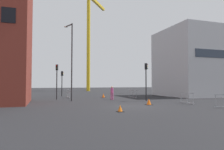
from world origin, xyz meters
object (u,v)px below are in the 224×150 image
Objects in this scene: pedestrian_walking at (112,92)px; traffic_light_verge at (146,76)px; traffic_cone_striped at (149,102)px; traffic_cone_on_verge at (120,109)px; traffic_light_corner at (62,79)px; traffic_light_crosswalk at (57,76)px; streetlamp_tall at (71,56)px; traffic_cone_by_barrier at (103,96)px; construction_crane at (89,27)px.

traffic_light_verge is at bearing -40.10° from pedestrian_walking.
pedestrian_walking reaches higher than traffic_cone_striped.
traffic_light_verge is 7.36× the size of traffic_cone_striped.
pedestrian_walking reaches higher than traffic_cone_on_verge.
pedestrian_walking is (-3.17, 2.67, -1.89)m from traffic_light_verge.
traffic_light_crosswalk is at bearing -99.81° from traffic_light_corner.
traffic_cone_on_verge is (-5.82, -7.32, -2.61)m from traffic_light_verge.
traffic_light_crosswalk is 2.63× the size of pedestrian_walking.
pedestrian_walking is at bearing -58.83° from traffic_light_corner.
traffic_light_corner is 14.07m from traffic_light_verge.
streetlamp_tall is 8.00m from traffic_cone_by_barrier.
traffic_light_crosswalk is 7.02m from pedestrian_walking.
traffic_light_corner is at bearing 92.11° from streetlamp_tall.
construction_crane is 32.64m from streetlamp_tall.
traffic_cone_striped is 10.60m from traffic_cone_by_barrier.
streetlamp_tall is at bearing 102.94° from traffic_cone_on_verge.
streetlamp_tall is (-7.98, -29.36, -11.82)m from construction_crane.
traffic_light_verge reaches higher than traffic_cone_striped.
traffic_light_verge is at bearing -64.60° from traffic_cone_by_barrier.
streetlamp_tall is 2.06× the size of traffic_light_verge.
traffic_cone_by_barrier is at bearing 115.40° from traffic_light_verge.
traffic_cone_on_verge is (2.57, -18.62, -2.36)m from traffic_light_corner.
pedestrian_walking reaches higher than traffic_cone_by_barrier.
traffic_cone_by_barrier is at bearing -41.78° from traffic_light_corner.
traffic_cone_striped is at bearing -77.91° from pedestrian_walking.
traffic_light_verge is at bearing -53.41° from traffic_light_corner.
traffic_cone_striped is at bearing -82.53° from traffic_cone_by_barrier.
pedestrian_walking is (-3.09, -29.14, -15.87)m from construction_crane.
construction_crane is at bearing 81.66° from traffic_cone_on_verge.
pedestrian_walking is at bearing 139.90° from traffic_light_verge.
pedestrian_walking is at bearing 75.13° from traffic_cone_on_verge.
pedestrian_walking is 6.75m from traffic_cone_striped.
construction_crane reaches higher than pedestrian_walking.
traffic_light_corner is 0.90× the size of traffic_light_verge.
streetlamp_tall is 11.10m from traffic_cone_on_verge.
traffic_light_verge is 8.99× the size of traffic_cone_on_verge.
traffic_cone_by_barrier is (-3.06, -25.20, -16.56)m from construction_crane.
pedestrian_walking is (4.90, 0.22, -4.05)m from streetlamp_tall.
construction_crane is at bearing 74.79° from streetlamp_tall.
traffic_light_crosswalk is 7.77× the size of traffic_cone_by_barrier.
streetlamp_tall is at bearing -139.79° from traffic_cone_by_barrier.
traffic_light_crosswalk is 9.07× the size of traffic_cone_on_verge.
traffic_light_corner reaches higher than traffic_cone_striped.
traffic_light_corner is (-8.31, -20.50, -14.24)m from construction_crane.
traffic_cone_striped is (6.30, -6.34, -4.72)m from streetlamp_tall.
traffic_light_crosswalk is 10.76m from traffic_light_verge.
streetlamp_tall reaches higher than traffic_light_verge.
traffic_light_corner is at bearing -112.06° from construction_crane.
streetlamp_tall reaches higher than traffic_cone_on_verge.
streetlamp_tall reaches higher than traffic_light_crosswalk.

